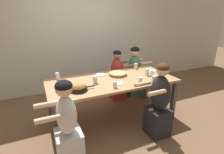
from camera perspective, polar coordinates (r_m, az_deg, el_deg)
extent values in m
plane|color=brown|center=(3.37, 0.00, -13.03)|extent=(18.00, 18.00, 0.00)
cube|color=silver|center=(4.44, -9.35, 16.56)|extent=(10.00, 0.06, 3.20)
cube|color=tan|center=(3.04, 0.00, -1.24)|extent=(2.19, 0.99, 0.04)
cube|color=#4C4C51|center=(2.61, -17.79, -15.57)|extent=(0.07, 0.07, 0.72)
cube|color=#4C4C51|center=(3.41, 19.41, -6.97)|extent=(0.07, 0.07, 0.72)
cube|color=#4C4C51|center=(3.36, -19.70, -7.37)|extent=(0.07, 0.07, 0.72)
cube|color=#4C4C51|center=(4.02, 11.02, -2.07)|extent=(0.07, 0.07, 0.72)
cylinder|color=brown|center=(3.25, 1.93, 0.71)|extent=(0.35, 0.35, 0.02)
torus|color=#DBB26B|center=(3.24, 1.93, 1.24)|extent=(0.33, 0.33, 0.03)
cylinder|color=#E5C675|center=(3.24, 1.93, 1.13)|extent=(0.28, 0.28, 0.03)
cylinder|color=#4C7A3D|center=(3.24, 1.43, 1.49)|extent=(0.02, 0.02, 0.01)
cylinder|color=#4C7A3D|center=(3.32, 2.07, 1.89)|extent=(0.02, 0.02, 0.01)
cylinder|color=#4C7A3D|center=(3.22, 1.40, 1.34)|extent=(0.02, 0.02, 0.01)
cylinder|color=#4C7A3D|center=(3.21, 0.74, 1.29)|extent=(0.02, 0.02, 0.01)
cylinder|color=black|center=(2.65, -10.92, -3.88)|extent=(0.27, 0.27, 0.05)
cylinder|color=black|center=(2.69, -6.90, -3.01)|extent=(0.12, 0.02, 0.02)
ellipsoid|color=#D68E4C|center=(2.63, -10.99, -2.82)|extent=(0.24, 0.24, 0.13)
cylinder|color=white|center=(3.27, -3.77, 0.76)|extent=(0.18, 0.18, 0.01)
cube|color=#B7B7BC|center=(3.27, -3.77, 0.90)|extent=(0.13, 0.04, 0.01)
cylinder|color=white|center=(2.86, 2.01, -2.08)|extent=(0.18, 0.18, 0.01)
cube|color=#B7B7BC|center=(2.86, 2.01, -1.91)|extent=(0.11, 0.09, 0.01)
cylinder|color=white|center=(3.00, -15.60, -1.76)|extent=(0.24, 0.24, 0.01)
cube|color=#B7B7BC|center=(3.00, -15.62, -1.60)|extent=(0.06, 0.16, 0.01)
cylinder|color=white|center=(3.58, 12.52, 2.02)|extent=(0.21, 0.21, 0.01)
cube|color=#B7B7BC|center=(3.58, 12.53, 2.15)|extent=(0.11, 0.12, 0.01)
cylinder|color=silver|center=(2.69, 0.93, -2.50)|extent=(0.07, 0.07, 0.10)
cylinder|color=#1EA8DB|center=(2.70, 0.93, -2.77)|extent=(0.06, 0.06, 0.07)
cylinder|color=black|center=(2.69, 1.22, -2.21)|extent=(0.01, 0.01, 0.12)
cylinder|color=silver|center=(3.26, 12.94, 1.09)|extent=(0.06, 0.06, 0.11)
cylinder|color=black|center=(3.26, 12.91, 0.69)|extent=(0.05, 0.05, 0.06)
cylinder|color=silver|center=(3.29, 11.43, 1.53)|extent=(0.07, 0.07, 0.13)
cylinder|color=silver|center=(2.87, -5.50, -0.92)|extent=(0.08, 0.08, 0.12)
cylinder|color=black|center=(2.88, -5.49, -1.35)|extent=(0.07, 0.07, 0.07)
cylinder|color=silver|center=(2.98, 13.53, -0.68)|extent=(0.08, 0.08, 0.11)
cylinder|color=silver|center=(2.86, 9.19, -1.19)|extent=(0.07, 0.07, 0.11)
cylinder|color=black|center=(2.87, 9.16, -1.72)|extent=(0.06, 0.06, 0.06)
cylinder|color=silver|center=(3.67, 7.75, 3.57)|extent=(0.07, 0.07, 0.11)
cylinder|color=silver|center=(3.68, 7.74, 3.39)|extent=(0.06, 0.06, 0.09)
cylinder|color=silver|center=(3.16, -17.37, 0.22)|extent=(0.07, 0.07, 0.13)
cylinder|color=silver|center=(3.16, -17.32, -0.27)|extent=(0.06, 0.06, 0.07)
cube|color=#477556|center=(4.20, 7.01, -2.83)|extent=(0.32, 0.34, 0.45)
ellipsoid|color=#477556|center=(4.05, 7.29, 3.41)|extent=(0.24, 0.36, 0.50)
sphere|color=beige|center=(3.96, 7.50, 8.26)|extent=(0.20, 0.20, 0.20)
ellipsoid|color=black|center=(3.96, 7.53, 8.77)|extent=(0.21, 0.21, 0.14)
cylinder|color=beige|center=(4.27, 8.54, 5.61)|extent=(0.28, 0.06, 0.06)
cylinder|color=beige|center=(3.99, 11.16, 4.48)|extent=(0.28, 0.06, 0.06)
cube|color=#B22D2D|center=(4.01, 1.55, -3.85)|extent=(0.32, 0.34, 0.45)
ellipsoid|color=#B22D2D|center=(3.84, 1.61, 2.58)|extent=(0.24, 0.36, 0.49)
sphere|color=#9E7051|center=(3.76, 1.66, 7.37)|extent=(0.18, 0.18, 0.18)
ellipsoid|color=black|center=(3.75, 1.67, 7.83)|extent=(0.18, 0.18, 0.12)
cylinder|color=#9E7051|center=(4.05, 3.21, 4.89)|extent=(0.28, 0.06, 0.06)
cylinder|color=#9E7051|center=(3.76, 5.59, 3.66)|extent=(0.28, 0.06, 0.06)
cube|color=silver|center=(2.48, -13.64, -21.24)|extent=(0.32, 0.34, 0.45)
ellipsoid|color=silver|center=(2.20, -14.64, -11.87)|extent=(0.24, 0.36, 0.50)
sphere|color=beige|center=(2.05, -15.45, -3.68)|extent=(0.20, 0.20, 0.20)
ellipsoid|color=black|center=(2.03, -15.54, -2.79)|extent=(0.20, 0.20, 0.14)
cylinder|color=beige|center=(1.99, -19.95, -12.79)|extent=(0.28, 0.06, 0.06)
cylinder|color=beige|center=(2.29, -20.75, -8.42)|extent=(0.28, 0.06, 0.06)
cube|color=#232328|center=(2.96, 14.58, -13.80)|extent=(0.32, 0.34, 0.45)
ellipsoid|color=#232328|center=(2.72, 15.48, -5.00)|extent=(0.24, 0.36, 0.55)
sphere|color=beige|center=(2.59, 16.20, 2.27)|extent=(0.18, 0.18, 0.18)
ellipsoid|color=#422814|center=(2.58, 16.26, 2.95)|extent=(0.19, 0.19, 0.13)
cylinder|color=beige|center=(2.43, 14.46, -4.96)|extent=(0.28, 0.06, 0.06)
cylinder|color=beige|center=(2.68, 9.99, -2.25)|extent=(0.28, 0.06, 0.06)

